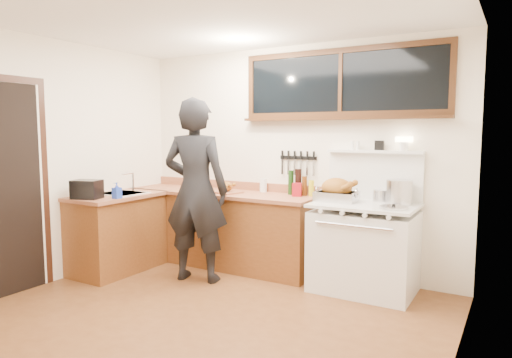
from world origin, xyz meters
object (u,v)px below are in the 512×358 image
Objects in this scene: vintage_stove at (364,246)px; man at (196,190)px; cutting_board at (226,188)px; roast_turkey at (337,192)px.

vintage_stove is 1.86m from man.
man is (-1.69, -0.59, 0.52)m from vintage_stove.
man reaches higher than cutting_board.
vintage_stove is 0.62m from roast_turkey.
vintage_stove is at bearing 19.40° from man.
roast_turkey is (1.36, 0.05, 0.05)m from cutting_board.
man reaches higher than roast_turkey.
man is 4.36× the size of roast_turkey.
vintage_stove reaches higher than cutting_board.
roast_turkey is (-0.31, 0.01, 0.53)m from vintage_stove.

